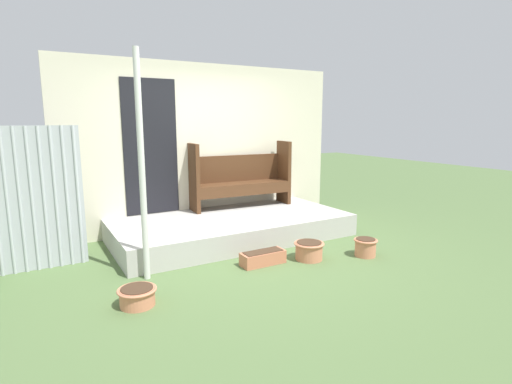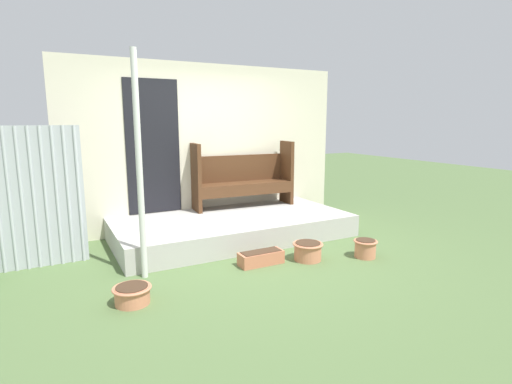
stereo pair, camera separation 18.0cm
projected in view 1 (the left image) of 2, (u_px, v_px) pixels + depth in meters
The scene contains 9 objects.
ground_plane at pixel (250, 255), 5.18m from camera, with size 24.00×24.00×0.00m, color #516B3D.
porch_slab at pixel (232, 227), 5.92m from camera, with size 3.41×1.63×0.32m.
house_wall at pixel (206, 147), 6.41m from camera, with size 4.61×0.08×2.60m.
support_post at pixel (142, 168), 4.21m from camera, with size 0.07×0.07×2.46m.
bench at pixel (241, 176), 6.53m from camera, with size 1.68×0.50×1.06m.
flower_pot_left at pixel (137, 296), 3.76m from camera, with size 0.37×0.37×0.18m.
flower_pot_middle at pixel (309, 250), 5.01m from camera, with size 0.38×0.38×0.23m.
flower_pot_right at pixel (365, 246), 5.13m from camera, with size 0.30×0.30×0.23m.
planter_box_rect at pixel (263, 258), 4.84m from camera, with size 0.55×0.21×0.17m.
Camera 1 is at (-2.41, -4.32, 1.74)m, focal length 28.00 mm.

